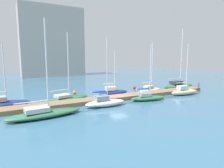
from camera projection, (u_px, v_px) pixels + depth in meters
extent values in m
plane|color=#386684|center=(119.00, 99.00, 27.40)|extent=(120.00, 120.00, 0.00)
cube|color=#846647|center=(119.00, 98.00, 27.36)|extent=(33.09, 2.34, 0.54)
cylinder|color=#846647|center=(198.00, 87.00, 34.17)|extent=(0.28, 0.28, 1.55)
ellipsoid|color=navy|center=(4.00, 104.00, 22.73)|extent=(6.01, 1.99, 0.86)
cylinder|color=silver|center=(4.00, 73.00, 22.34)|extent=(0.14, 0.14, 6.78)
ellipsoid|color=#2D7047|center=(45.00, 114.00, 19.18)|extent=(7.65, 2.58, 0.70)
cube|color=silver|center=(37.00, 110.00, 18.69)|extent=(2.36, 1.58, 0.45)
cylinder|color=silver|center=(47.00, 65.00, 18.70)|extent=(0.15, 0.15, 9.08)
cylinder|color=silver|center=(32.00, 102.00, 18.33)|extent=(3.16, 0.36, 0.12)
ellipsoid|color=#2D7047|center=(67.00, 99.00, 26.53)|extent=(7.06, 3.65, 0.59)
cube|color=silver|center=(63.00, 96.00, 26.00)|extent=(2.32, 1.90, 0.38)
cylinder|color=silver|center=(68.00, 65.00, 26.10)|extent=(0.14, 0.14, 8.79)
cylinder|color=silver|center=(60.00, 90.00, 25.61)|extent=(2.78, 0.80, 0.11)
ellipsoid|color=white|center=(105.00, 103.00, 23.41)|extent=(5.29, 1.89, 0.86)
cube|color=#9EA3AD|center=(101.00, 98.00, 23.08)|extent=(1.62, 1.20, 0.56)
cylinder|color=silver|center=(107.00, 69.00, 22.93)|extent=(0.13, 0.13, 7.56)
cylinder|color=silver|center=(99.00, 92.00, 22.84)|extent=(2.19, 0.23, 0.10)
ellipsoid|color=blue|center=(99.00, 92.00, 22.84)|extent=(1.98, 0.47, 0.28)
ellipsoid|color=navy|center=(113.00, 93.00, 30.10)|extent=(5.07, 1.59, 0.89)
cube|color=silver|center=(111.00, 88.00, 29.77)|extent=(1.53, 1.08, 0.58)
cylinder|color=silver|center=(115.00, 71.00, 29.73)|extent=(0.13, 0.13, 6.14)
cylinder|color=silver|center=(109.00, 84.00, 29.51)|extent=(2.12, 0.14, 0.10)
ellipsoid|color=#2D7047|center=(148.00, 98.00, 26.67)|extent=(5.33, 2.55, 0.66)
cube|color=#9EA3AD|center=(145.00, 95.00, 26.44)|extent=(1.73, 1.36, 0.43)
cylinder|color=silver|center=(151.00, 70.00, 26.19)|extent=(0.13, 0.13, 7.21)
cylinder|color=silver|center=(143.00, 89.00, 26.24)|extent=(2.13, 0.55, 0.10)
ellipsoid|color=blue|center=(143.00, 89.00, 26.24)|extent=(1.97, 0.76, 0.28)
ellipsoid|color=white|center=(150.00, 90.00, 33.13)|extent=(5.20, 1.99, 0.71)
cube|color=silver|center=(149.00, 87.00, 32.75)|extent=(1.63, 1.15, 0.46)
cylinder|color=silver|center=(152.00, 66.00, 32.69)|extent=(0.13, 0.13, 7.76)
cylinder|color=silver|center=(147.00, 82.00, 32.46)|extent=(2.13, 0.36, 0.10)
ellipsoid|color=beige|center=(185.00, 92.00, 30.61)|extent=(5.25, 1.90, 0.93)
cube|color=silver|center=(182.00, 88.00, 30.31)|extent=(1.63, 1.11, 0.60)
cylinder|color=silver|center=(187.00, 67.00, 30.15)|extent=(0.13, 0.13, 7.19)
cylinder|color=silver|center=(181.00, 83.00, 30.08)|extent=(2.16, 0.33, 0.10)
ellipsoid|color=#2D7047|center=(179.00, 86.00, 37.07)|extent=(7.81, 2.28, 0.91)
cube|color=#333842|center=(176.00, 83.00, 36.57)|extent=(2.37, 1.51, 0.59)
cylinder|color=silver|center=(181.00, 57.00, 36.46)|extent=(0.15, 0.15, 10.53)
cylinder|color=silver|center=(175.00, 79.00, 36.23)|extent=(3.26, 0.20, 0.12)
sphere|color=red|center=(134.00, 87.00, 36.41)|extent=(0.57, 0.57, 0.57)
sphere|color=orange|center=(74.00, 92.00, 31.22)|extent=(0.58, 0.58, 0.58)
cube|color=#ADA89E|center=(52.00, 42.00, 61.72)|extent=(19.43, 8.45, 21.78)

